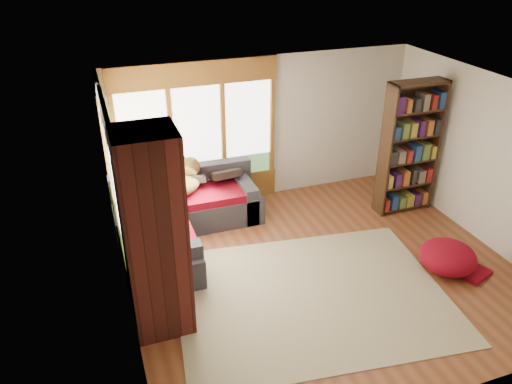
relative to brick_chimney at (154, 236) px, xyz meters
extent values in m
plane|color=brown|center=(2.40, 0.35, -1.30)|extent=(5.50, 5.50, 0.00)
plane|color=white|center=(2.40, 0.35, 1.30)|extent=(5.50, 5.50, 0.00)
cube|color=silver|center=(2.40, 2.85, 0.00)|extent=(5.50, 0.04, 2.60)
cube|color=silver|center=(2.40, -2.15, 0.00)|extent=(5.50, 0.04, 2.60)
cube|color=silver|center=(-0.35, 0.35, 0.00)|extent=(0.04, 5.00, 2.60)
cube|color=silver|center=(5.15, 0.35, 0.00)|extent=(0.04, 5.00, 2.60)
cube|color=#915F25|center=(1.20, 2.82, 0.05)|extent=(2.82, 0.10, 1.90)
cube|color=white|center=(1.20, 2.82, 0.05)|extent=(2.54, 0.09, 1.62)
cube|color=#915F25|center=(-0.32, 1.55, 0.05)|extent=(0.10, 2.62, 1.90)
cube|color=white|center=(-0.32, 1.55, 0.05)|extent=(0.09, 2.36, 1.62)
cube|color=#859F5C|center=(-0.29, 2.38, 0.45)|extent=(0.03, 0.72, 0.90)
cube|color=#471914|center=(0.00, 0.00, 0.00)|extent=(0.70, 0.70, 2.60)
cube|color=#2D2D32|center=(0.75, 2.40, -1.09)|extent=(2.20, 0.90, 0.42)
cube|color=#2D2D32|center=(0.75, 2.75, -0.69)|extent=(2.20, 0.20, 0.38)
cube|color=#2D2D32|center=(1.75, 2.40, -1.00)|extent=(0.20, 0.90, 0.60)
cube|color=maroon|center=(0.65, 2.28, -0.82)|extent=(1.90, 0.66, 0.12)
cube|color=#2D2D32|center=(0.10, 1.75, -1.09)|extent=(0.90, 2.20, 0.42)
cube|color=#2D2D32|center=(-0.25, 1.75, -0.69)|extent=(0.20, 2.20, 0.38)
cube|color=#2D2D32|center=(0.10, 0.75, -1.00)|extent=(0.90, 0.20, 0.60)
cube|color=maroon|center=(0.22, 1.40, -0.82)|extent=(0.66, 1.20, 0.12)
cube|color=maroon|center=(0.22, 2.35, -0.82)|extent=(0.66, 0.66, 0.12)
cube|color=beige|center=(1.99, -0.17, -1.29)|extent=(3.94, 3.20, 0.01)
cube|color=#3C2314|center=(5.02, 1.51, -0.14)|extent=(0.04, 0.33, 2.32)
cube|color=#3C2314|center=(4.06, 1.51, -0.14)|extent=(0.04, 0.33, 2.32)
cube|color=#3C2314|center=(4.54, 1.67, -0.14)|extent=(0.99, 0.02, 2.32)
cube|color=#3C2314|center=(4.54, 1.51, -1.24)|extent=(0.91, 0.31, 0.03)
cube|color=#3C2314|center=(4.54, 1.51, -0.80)|extent=(0.91, 0.31, 0.03)
cube|color=#3C2314|center=(4.54, 1.51, -0.35)|extent=(0.91, 0.31, 0.03)
cube|color=#3C2314|center=(4.54, 1.51, 0.09)|extent=(0.91, 0.31, 0.03)
cube|color=#3C2314|center=(4.54, 1.51, 0.53)|extent=(0.91, 0.31, 0.03)
cube|color=#3C2314|center=(4.54, 1.51, 0.98)|extent=(0.91, 0.31, 0.03)
cube|color=#726659|center=(4.54, 1.49, -0.14)|extent=(0.87, 0.25, 2.16)
ellipsoid|color=maroon|center=(4.11, -0.28, -1.07)|extent=(0.90, 0.90, 0.44)
ellipsoid|color=olive|center=(0.74, 2.26, -0.56)|extent=(0.94, 0.91, 0.27)
sphere|color=olive|center=(0.96, 2.45, -0.43)|extent=(0.45, 0.45, 0.32)
cone|color=olive|center=(0.92, 2.42, -0.30)|extent=(0.17, 0.17, 0.14)
ellipsoid|color=#392715|center=(0.13, 1.60, -0.58)|extent=(0.58, 0.79, 0.24)
sphere|color=#392715|center=(0.17, 1.86, -0.47)|extent=(0.34, 0.34, 0.29)
cone|color=#392715|center=(0.16, 1.81, -0.35)|extent=(0.12, 0.12, 0.13)
cube|color=black|center=(1.45, 2.61, -0.51)|extent=(0.45, 0.12, 0.45)
cube|color=black|center=(0.85, 2.61, -0.51)|extent=(0.45, 0.12, 0.45)
cube|color=black|center=(-0.08, 2.15, -0.51)|extent=(0.45, 0.12, 0.45)
cube|color=black|center=(-0.08, 1.05, -0.51)|extent=(0.45, 0.12, 0.45)
camera|label=1|loc=(-0.51, -4.98, 3.14)|focal=35.00mm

